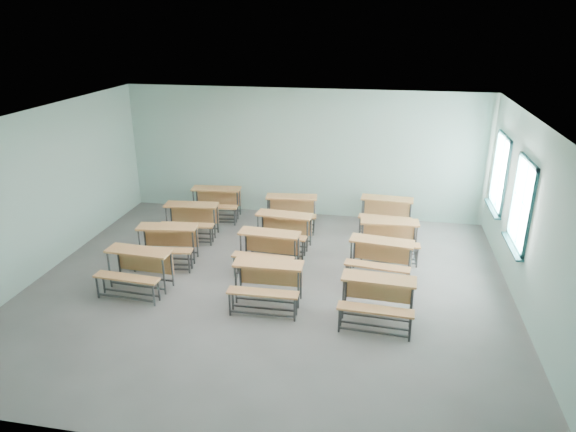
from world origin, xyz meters
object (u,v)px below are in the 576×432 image
desk_unit_r1c2 (380,254)px  desk_unit_r2c1 (283,226)px  desk_unit_r1c1 (268,246)px  desk_unit_r2c2 (389,234)px  desk_unit_r0c2 (378,294)px  desk_unit_r3c1 (291,207)px  desk_unit_r0c1 (267,278)px  desk_unit_r0c0 (137,265)px  desk_unit_r3c0 (216,199)px  desk_unit_r3c2 (386,209)px  desk_unit_r1c0 (167,239)px  desk_unit_r2c0 (191,216)px

desk_unit_r1c2 → desk_unit_r2c1: 2.37m
desk_unit_r1c1 → desk_unit_r2c2: 2.61m
desk_unit_r0c2 → desk_unit_r3c1: same height
desk_unit_r2c2 → desk_unit_r0c1: bearing=-134.0°
desk_unit_r0c0 → desk_unit_r0c2: (4.41, -0.27, 0.00)m
desk_unit_r0c0 → desk_unit_r0c1: size_ratio=1.03×
desk_unit_r1c1 → desk_unit_r3c0: bearing=130.1°
desk_unit_r1c2 → desk_unit_r3c0: bearing=156.1°
desk_unit_r2c1 → desk_unit_r3c2: size_ratio=1.01×
desk_unit_r1c1 → desk_unit_r2c1: (0.09, 1.06, 0.00)m
desk_unit_r0c2 → desk_unit_r1c0: (-4.33, 1.46, 0.00)m
desk_unit_r1c0 → desk_unit_r2c2: size_ratio=1.04×
desk_unit_r0c1 → desk_unit_r2c0: bearing=131.3°
desk_unit_r1c1 → desk_unit_r3c2: same height
desk_unit_r2c0 → desk_unit_r0c2: bearing=-38.6°
desk_unit_r2c1 → desk_unit_r3c2: bearing=38.6°
desk_unit_r1c2 → desk_unit_r2c0: same height
desk_unit_r0c1 → desk_unit_r2c1: bearing=93.4°
desk_unit_r1c0 → desk_unit_r2c1: 2.49m
desk_unit_r2c0 → desk_unit_r3c2: size_ratio=1.02×
desk_unit_r2c0 → desk_unit_r3c0: size_ratio=1.00×
desk_unit_r2c0 → desk_unit_r2c2: (4.50, -0.22, 0.00)m
desk_unit_r0c1 → desk_unit_r2c0: 3.56m
desk_unit_r0c2 → desk_unit_r3c1: size_ratio=0.97×
desk_unit_r0c0 → desk_unit_r2c2: same height
desk_unit_r1c1 → desk_unit_r1c2: (2.22, 0.01, 0.00)m
desk_unit_r0c0 → desk_unit_r3c2: size_ratio=1.00×
desk_unit_r2c0 → desk_unit_r3c1: size_ratio=0.99×
desk_unit_r2c1 → desk_unit_r0c2: bearing=-46.3°
desk_unit_r0c1 → desk_unit_r3c2: 4.39m
desk_unit_r1c2 → desk_unit_r3c0: same height
desk_unit_r2c2 → desk_unit_r3c2: size_ratio=1.00×
desk_unit_r1c0 → desk_unit_r2c2: same height
desk_unit_r1c1 → desk_unit_r3c0: size_ratio=0.97×
desk_unit_r0c0 → desk_unit_r2c0: bearing=91.7°
desk_unit_r3c0 → desk_unit_r3c1: same height
desk_unit_r2c2 → desk_unit_r3c0: (-4.31, 1.47, 0.00)m
desk_unit_r1c0 → desk_unit_r3c2: same height
desk_unit_r1c0 → desk_unit_r3c0: bearing=78.5°
desk_unit_r2c0 → desk_unit_r2c2: bearing=-8.2°
desk_unit_r0c1 → desk_unit_r2c2: same height
desk_unit_r1c1 → desk_unit_r3c1: bearing=91.4°
desk_unit_r0c0 → desk_unit_r2c2: bearing=30.6°
desk_unit_r3c1 → desk_unit_r2c2: bearing=-33.7°
desk_unit_r0c0 → desk_unit_r3c0: bearing=89.4°
desk_unit_r2c1 → desk_unit_r3c1: same height
desk_unit_r2c2 → desk_unit_r1c0: bearing=-168.7°
desk_unit_r0c2 → desk_unit_r3c1: 4.37m
desk_unit_r3c0 → desk_unit_r1c0: bearing=-99.9°
desk_unit_r2c1 → desk_unit_r3c0: bearing=148.4°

